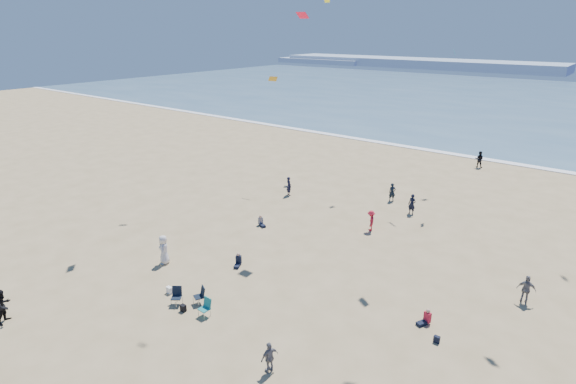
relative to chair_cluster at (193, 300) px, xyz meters
The scene contains 12 objects.
ground 5.07m from the chair_cluster, 68.11° to the right, with size 220.00×220.00×0.00m, color tan.
ocean 90.34m from the chair_cluster, 88.81° to the left, with size 220.00×100.00×0.06m, color #476B84.
surf_line 40.37m from the chair_cluster, 87.33° to the left, with size 220.00×1.20×0.08m, color white.
headland_far 175.24m from the chair_cluster, 109.37° to the left, with size 110.00×20.00×3.20m, color #7A8EA8.
headland_near 187.96m from the chair_cluster, 121.47° to the left, with size 40.00×14.00×2.00m, color #7A8EA8.
standing_flyers 9.69m from the chair_cluster, 58.53° to the left, with size 28.47×45.68×1.92m.
seated_group 3.53m from the chair_cluster, 20.75° to the left, with size 15.70×24.25×0.84m.
chair_cluster is the anchor object (origin of this frame).
white_tote 2.22m from the chair_cluster, behind, with size 0.35×0.20×0.40m, color white.
black_backpack 0.64m from the chair_cluster, 112.23° to the right, with size 0.30×0.22×0.38m, color black.
navy_bag 12.56m from the chair_cluster, 24.82° to the left, with size 0.28×0.18×0.34m, color black.
kites_aloft 19.60m from the chair_cluster, 36.18° to the left, with size 40.77×41.27×29.11m.
Camera 1 is at (14.79, -8.49, 14.15)m, focal length 28.00 mm.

